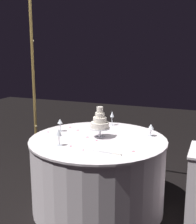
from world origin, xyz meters
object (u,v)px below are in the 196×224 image
Objects in this scene: tiered_cake at (100,122)px; wine_glass_3 at (151,127)px; decorative_arch at (112,61)px; wine_glass_1 at (60,122)px; cake_knife at (109,153)px; wine_glass_0 at (112,115)px; main_table at (98,173)px; wine_glass_2 at (59,133)px.

wine_glass_3 is (0.50, 0.25, -0.06)m from tiered_cake.
wine_glass_1 is at bearing -147.44° from decorative_arch.
wine_glass_3 is 0.74m from cake_knife.
wine_glass_0 is 1.22× the size of wine_glass_1.
tiered_cake reaches higher than main_table.
decorative_arch reaches higher than wine_glass_3.
wine_glass_2 is at bearing -139.33° from wine_glass_3.
tiered_cake is 0.57m from wine_glass_3.
wine_glass_2 is (-0.27, -0.42, -0.04)m from tiered_cake.
cake_knife is at bearing -31.88° from wine_glass_1.
main_table is 5.01× the size of cake_knife.
wine_glass_2 is at bearing -103.14° from wine_glass_0.
wine_glass_1 reaches higher than wine_glass_3.
wine_glass_1 is at bearing -133.63° from wine_glass_0.
decorative_arch reaches higher than wine_glass_1.
main_table is (-0.00, -0.43, -1.21)m from decorative_arch.
wine_glass_2 is at bearing -123.35° from tiered_cake.
tiered_cake is 1.94× the size of wine_glass_2.
wine_glass_2 is (-0.22, -0.96, -0.00)m from wine_glass_0.
wine_glass_0 is (-0.05, 0.54, -0.04)m from tiered_cake.
tiered_cake is 0.53m from wine_glass_1.
wine_glass_2 is at bearing -61.86° from wine_glass_1.
main_table is 0.57m from tiered_cake.
decorative_arch reaches higher than tiered_cake.
main_table is at bearing -90.16° from decorative_arch.
wine_glass_0 is at bearing 76.86° from wine_glass_2.
wine_glass_3 is at bearing -13.85° from decorative_arch.
wine_glass_1 is (-0.47, -0.49, -0.02)m from wine_glass_0.
decorative_arch is 8.40× the size of cake_knife.
wine_glass_3 is (1.03, 0.21, -0.01)m from wine_glass_1.
decorative_arch is at bearing 166.15° from wine_glass_3.
wine_glass_0 is 1.30× the size of wine_glass_3.
wine_glass_1 is 0.52m from wine_glass_2.
wine_glass_3 is (0.51, 0.30, 0.50)m from main_table.
decorative_arch is 1.28m from main_table.
main_table is 0.62m from cake_knife.
wine_glass_0 is 0.61× the size of cake_knife.
decorative_arch is 14.26× the size of wine_glass_2.
main_table is 0.78m from wine_glass_3.
wine_glass_2 reaches higher than cake_knife.
wine_glass_3 is (0.51, -0.12, -0.70)m from decorative_arch.
main_table is 0.73m from wine_glass_1.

